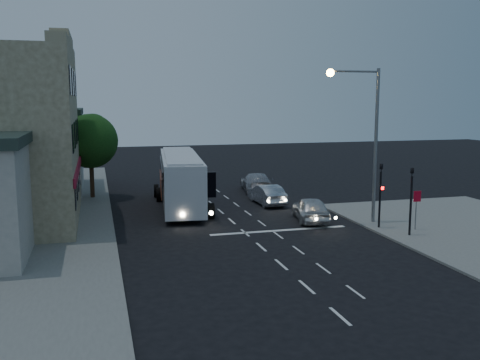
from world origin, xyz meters
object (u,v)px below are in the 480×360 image
object	(u,v)px
tour_bus	(181,178)
car_sedan_a	(267,194)
car_sedan_b	(256,182)
regulatory_sign	(417,204)
car_suv	(311,209)
street_tree	(90,139)
traffic_signal_side	(411,193)
traffic_signal_main	(381,188)
streetlight	(366,128)

from	to	relation	value
tour_bus	car_sedan_a	world-z (taller)	tour_bus
car_sedan_b	regulatory_sign	xyz separation A→B (m)	(4.79, -14.94, 0.83)
car_suv	regulatory_sign	distance (m)	6.22
car_sedan_b	tour_bus	bearing A→B (deg)	42.19
car_sedan_b	street_tree	distance (m)	13.26
tour_bus	traffic_signal_side	world-z (taller)	traffic_signal_side
tour_bus	traffic_signal_side	xyz separation A→B (m)	(10.59, -11.41, 0.44)
car_suv	street_tree	xyz separation A→B (m)	(-12.86, 11.22, 3.76)
traffic_signal_side	regulatory_sign	xyz separation A→B (m)	(1.00, 0.96, -0.82)
traffic_signal_main	street_tree	bearing A→B (deg)	137.97
traffic_signal_side	car_sedan_a	bearing A→B (deg)	113.00
tour_bus	car_suv	xyz separation A→B (m)	(6.94, -6.41, -1.24)
traffic_signal_side	regulatory_sign	size ratio (longest dim) A/B	1.86
streetlight	regulatory_sign	bearing A→B (deg)	-51.25
car_suv	regulatory_sign	xyz separation A→B (m)	(4.65, -4.04, 0.85)
regulatory_sign	street_tree	bearing A→B (deg)	138.92
car_suv	street_tree	bearing A→B (deg)	-30.33
traffic_signal_side	tour_bus	bearing A→B (deg)	132.86
car_sedan_b	car_suv	bearing A→B (deg)	99.48
car_suv	traffic_signal_main	bearing A→B (deg)	145.08
car_suv	streetlight	distance (m)	5.89
car_sedan_b	traffic_signal_main	size ratio (longest dim) A/B	1.28
car_suv	car_sedan_b	xyz separation A→B (m)	(-0.14, 10.90, 0.02)
tour_bus	car_suv	distance (m)	9.53
car_sedan_a	traffic_signal_main	bearing A→B (deg)	110.86
car_sedan_a	streetlight	distance (m)	9.63
car_suv	traffic_signal_side	bearing A→B (deg)	136.91
tour_bus	street_tree	bearing A→B (deg)	146.78
car_sedan_b	traffic_signal_side	world-z (taller)	traffic_signal_side
tour_bus	traffic_signal_main	world-z (taller)	traffic_signal_main
car_suv	street_tree	world-z (taller)	street_tree
car_sedan_b	streetlight	bearing A→B (deg)	111.51
car_sedan_a	car_suv	bearing A→B (deg)	96.20
car_suv	car_sedan_a	xyz separation A→B (m)	(-0.93, 5.77, -0.04)
regulatory_sign	streetlight	bearing A→B (deg)	128.75
traffic_signal_side	street_tree	world-z (taller)	street_tree
street_tree	streetlight	bearing A→B (deg)	-39.51
traffic_signal_main	car_suv	bearing A→B (deg)	134.29
tour_bus	traffic_signal_main	distance (m)	13.67
streetlight	car_sedan_a	bearing A→B (deg)	116.14
traffic_signal_side	regulatory_sign	bearing A→B (deg)	43.92
traffic_signal_side	streetlight	world-z (taller)	streetlight
traffic_signal_side	streetlight	distance (m)	4.84
tour_bus	traffic_signal_main	size ratio (longest dim) A/B	2.96
traffic_signal_main	car_sedan_a	bearing A→B (deg)	113.77
traffic_signal_main	traffic_signal_side	distance (m)	2.10
tour_bus	regulatory_sign	bearing A→B (deg)	-36.14
regulatory_sign	tour_bus	bearing A→B (deg)	137.96
traffic_signal_side	regulatory_sign	world-z (taller)	traffic_signal_side
car_sedan_b	streetlight	size ratio (longest dim) A/B	0.58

